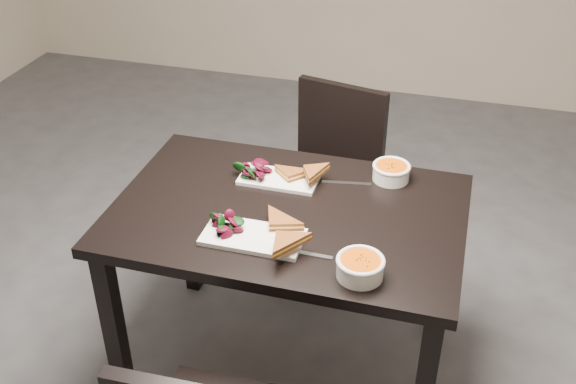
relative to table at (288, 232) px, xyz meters
The scene contains 13 objects.
ground 0.76m from the table, 145.66° to the left, with size 5.00×5.00×0.00m, color #47474C.
table is the anchor object (origin of this frame).
chair_far 0.76m from the table, 90.94° to the left, with size 0.50×0.50×0.85m.
plate_near 0.23m from the table, 107.67° to the right, with size 0.32×0.16×0.02m, color white.
sandwich_near 0.23m from the table, 89.04° to the right, with size 0.16×0.12×0.05m, color #A35922, non-canonical shape.
salad_near 0.29m from the table, 129.78° to the right, with size 0.10×0.09×0.04m, color black, non-canonical shape.
soup_bowl_near 0.44m from the table, 43.15° to the right, with size 0.15×0.15×0.07m.
cutlery_near 0.27m from the table, 62.40° to the right, with size 0.18×0.02×0.00m, color silver.
plate_far 0.22m from the table, 116.15° to the left, with size 0.28×0.14×0.01m, color white.
sandwich_far 0.21m from the table, 96.60° to the left, with size 0.14×0.11×0.05m, color #A35922, non-canonical shape.
salad_far 0.28m from the table, 137.31° to the left, with size 0.09×0.08×0.04m, color black, non-canonical shape.
soup_bowl_far 0.44m from the table, 43.06° to the left, with size 0.14×0.14×0.06m.
cutlery_far 0.29m from the table, 53.71° to the left, with size 0.18×0.02×0.00m, color silver.
Camera 1 is at (0.84, -2.08, 2.07)m, focal length 42.55 mm.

